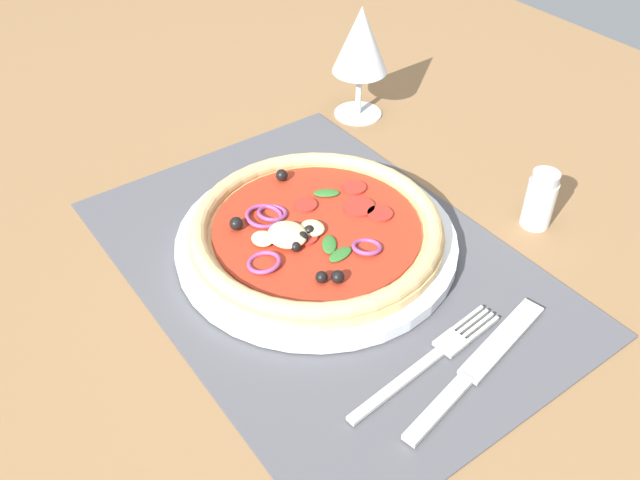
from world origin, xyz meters
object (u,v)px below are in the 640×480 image
(plate, at_px, (317,241))
(pizza, at_px, (316,228))
(fork, at_px, (433,357))
(knife, at_px, (479,365))
(pepper_shaker, at_px, (540,200))
(wine_glass, at_px, (361,44))

(plate, distance_m, pizza, 0.02)
(fork, height_order, knife, knife)
(plate, xyz_separation_m, pepper_shaker, (0.11, 0.22, 0.02))
(pepper_shaker, bearing_deg, knife, -61.78)
(fork, relative_size, wine_glass, 1.21)
(pizza, relative_size, knife, 1.31)
(fork, xyz_separation_m, knife, (0.03, 0.03, 0.00))
(plate, height_order, knife, plate)
(plate, distance_m, fork, 0.18)
(plate, bearing_deg, fork, -1.56)
(wine_glass, xyz_separation_m, pepper_shaker, (0.30, 0.01, -0.07))
(fork, bearing_deg, wine_glass, 54.80)
(wine_glass, bearing_deg, pizza, -47.33)
(wine_glass, relative_size, pepper_shaker, 2.22)
(knife, distance_m, pepper_shaker, 0.23)
(fork, relative_size, pepper_shaker, 2.70)
(pizza, height_order, wine_glass, wine_glass)
(wine_glass, height_order, pepper_shaker, wine_glass)
(pizza, distance_m, knife, 0.21)
(plate, bearing_deg, wine_glass, 132.79)
(pizza, height_order, pepper_shaker, pepper_shaker)
(plate, height_order, wine_glass, wine_glass)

